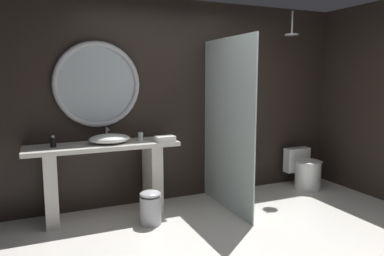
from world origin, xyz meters
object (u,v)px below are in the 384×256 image
(round_wall_mirror, at_px, (97,84))
(rain_shower_head, at_px, (292,32))
(waste_bin, at_px, (151,207))
(tumbler_cup, at_px, (141,136))
(vessel_sink, at_px, (110,139))
(folded_hand_towel, at_px, (165,139))
(toilet, at_px, (305,171))
(soap_dispenser, at_px, (53,142))

(round_wall_mirror, relative_size, rain_shower_head, 3.14)
(round_wall_mirror, xyz_separation_m, waste_bin, (0.42, -0.68, -1.34))
(tumbler_cup, xyz_separation_m, waste_bin, (-0.03, -0.47, -0.72))
(vessel_sink, bearing_deg, waste_bin, -52.45)
(folded_hand_towel, bearing_deg, round_wall_mirror, 150.93)
(folded_hand_towel, bearing_deg, toilet, 1.74)
(round_wall_mirror, bearing_deg, waste_bin, -58.42)
(vessel_sink, relative_size, toilet, 0.83)
(round_wall_mirror, bearing_deg, folded_hand_towel, -29.07)
(soap_dispenser, bearing_deg, toilet, -1.69)
(rain_shower_head, bearing_deg, folded_hand_towel, -177.66)
(rain_shower_head, bearing_deg, waste_bin, -170.18)
(waste_bin, bearing_deg, vessel_sink, 127.55)
(soap_dispenser, relative_size, folded_hand_towel, 0.57)
(vessel_sink, relative_size, rain_shower_head, 1.45)
(vessel_sink, bearing_deg, round_wall_mirror, 108.02)
(toilet, bearing_deg, tumbler_cup, 177.48)
(vessel_sink, distance_m, tumbler_cup, 0.38)
(vessel_sink, distance_m, toilet, 2.88)
(tumbler_cup, bearing_deg, waste_bin, -93.94)
(waste_bin, height_order, folded_hand_towel, folded_hand_towel)
(soap_dispenser, height_order, folded_hand_towel, soap_dispenser)
(round_wall_mirror, height_order, waste_bin, round_wall_mirror)
(tumbler_cup, height_order, folded_hand_towel, tumbler_cup)
(tumbler_cup, height_order, waste_bin, tumbler_cup)
(round_wall_mirror, bearing_deg, tumbler_cup, -25.48)
(vessel_sink, distance_m, round_wall_mirror, 0.66)
(vessel_sink, distance_m, soap_dispenser, 0.61)
(soap_dispenser, bearing_deg, waste_bin, -25.90)
(tumbler_cup, relative_size, folded_hand_towel, 0.45)
(vessel_sink, xyz_separation_m, rain_shower_head, (2.48, -0.08, 1.30))
(rain_shower_head, height_order, toilet, rain_shower_head)
(waste_bin, relative_size, folded_hand_towel, 1.69)
(vessel_sink, distance_m, waste_bin, 0.92)
(tumbler_cup, relative_size, waste_bin, 0.27)
(rain_shower_head, distance_m, waste_bin, 2.97)
(rain_shower_head, bearing_deg, vessel_sink, 178.26)
(rain_shower_head, distance_m, folded_hand_towel, 2.28)
(vessel_sink, distance_m, rain_shower_head, 2.80)
(toilet, height_order, folded_hand_towel, folded_hand_towel)
(rain_shower_head, relative_size, toilet, 0.57)
(round_wall_mirror, distance_m, folded_hand_towel, 1.02)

